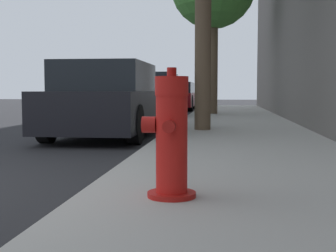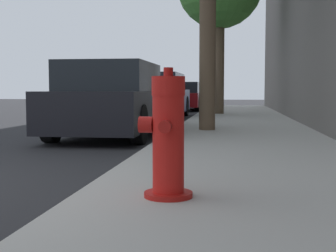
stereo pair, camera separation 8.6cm
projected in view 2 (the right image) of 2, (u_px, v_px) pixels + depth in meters
sidewalk_slab at (260, 202)px, 3.42m from camera, size 2.69×40.00×0.13m
fire_hydrant at (168, 138)px, 3.28m from camera, size 0.38×0.38×0.91m
parked_car_near at (113, 101)px, 8.87m from camera, size 1.70×4.04×1.39m
parked_car_mid at (155, 96)px, 14.54m from camera, size 1.79×4.48×1.40m
parked_car_far at (181, 96)px, 20.71m from camera, size 1.89×4.59×1.22m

